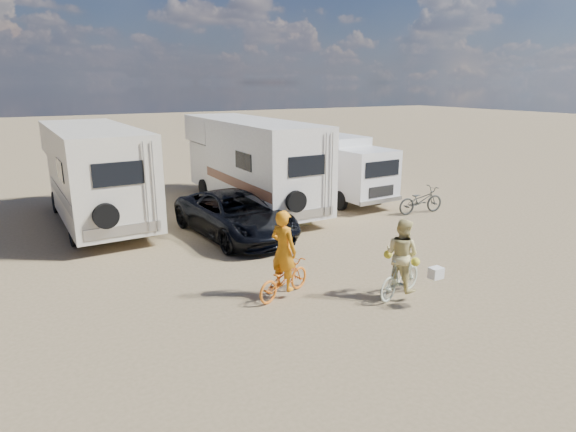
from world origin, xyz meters
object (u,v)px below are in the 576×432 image
bike_parked (421,200)px  bike_woman (400,277)px  rider_woman (401,262)px  cooler (241,230)px  dark_suv (235,215)px  rider_man (284,258)px  rv_left (96,176)px  crate (302,218)px  bike_man (284,278)px  rv_main (251,164)px  box_truck (332,167)px

bike_parked → bike_woman: bearing=138.0°
rider_woman → bike_parked: bearing=-64.2°
bike_parked → cooler: bearing=89.9°
dark_suv → cooler: bearing=-55.6°
rider_man → rider_woman: rider_man is taller
dark_suv → rider_woman: rider_woman is taller
cooler → bike_parked: bearing=-6.8°
bike_woman → rv_left: bearing=10.4°
bike_woman → cooler: (-1.34, 5.87, -0.27)m
crate → bike_woman: bearing=-99.9°
dark_suv → bike_woman: size_ratio=3.18×
rider_woman → cooler: (-1.34, 5.87, -0.63)m
cooler → dark_suv: bearing=128.8°
rider_woman → crate: 6.26m
bike_man → crate: size_ratio=3.25×
bike_man → cooler: size_ratio=3.25×
rider_woman → cooler: rider_woman is taller
rv_main → dark_suv: 3.91m
rv_main → bike_man: size_ratio=5.12×
box_truck → crate: (-3.15, -2.76, -1.11)m
dark_suv → bike_parked: (7.11, -0.83, -0.19)m
bike_man → bike_parked: size_ratio=0.85×
crate → cooler: bearing=-173.6°
rv_main → rider_woman: 9.25m
rv_main → rider_man: (-2.91, -7.89, -0.76)m
bike_woman → box_truck: bearing=-42.0°
bike_parked → rv_main: bearing=57.1°
dark_suv → crate: (2.52, 0.13, -0.50)m
bike_parked → crate: size_ratio=3.84×
rv_left → rider_woman: bearing=-64.5°
rv_main → bike_parked: size_ratio=4.33×
bike_man → box_truck: bearing=-61.5°
rv_left → dark_suv: size_ratio=1.49×
rider_man → dark_suv: bearing=-31.2°
rv_left → rider_man: (2.67, -8.45, -0.73)m
rider_woman → crate: rider_woman is taller
rv_main → bike_woman: 9.29m
box_truck → bike_parked: size_ratio=3.16×
box_truck → bike_parked: box_truck is taller
rv_main → cooler: (-1.94, -3.32, -1.49)m
dark_suv → rider_woman: size_ratio=3.03×
dark_suv → bike_woman: 6.19m
dark_suv → bike_parked: dark_suv is taller
bike_man → rv_main: bearing=-41.1°
bike_woman → bike_parked: 7.67m
box_truck → cooler: bearing=-153.7°
bike_man → crate: 5.90m
rv_left → box_truck: bearing=-6.8°
bike_woman → cooler: bearing=-3.8°
rv_left → rider_man: size_ratio=4.04×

